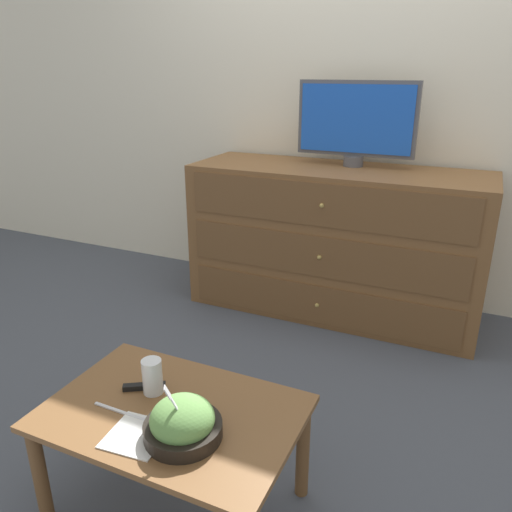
# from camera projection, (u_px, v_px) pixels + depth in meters

# --- Properties ---
(ground_plane) EXTENTS (12.00, 12.00, 0.00)m
(ground_plane) POSITION_uv_depth(u_px,v_px,m) (352.00, 290.00, 3.25)
(ground_plane) COLOR #474C56
(wall_back) EXTENTS (12.00, 0.05, 2.60)m
(wall_back) POSITION_uv_depth(u_px,v_px,m) (369.00, 78.00, 2.81)
(wall_back) COLOR silver
(wall_back) RESTS_ON ground_plane
(dresser) EXTENTS (1.63, 0.57, 0.84)m
(dresser) POSITION_uv_depth(u_px,v_px,m) (334.00, 241.00, 2.86)
(dresser) COLOR brown
(dresser) RESTS_ON ground_plane
(tv) EXTENTS (0.65, 0.11, 0.45)m
(tv) POSITION_uv_depth(u_px,v_px,m) (356.00, 121.00, 2.69)
(tv) COLOR #515156
(tv) RESTS_ON dresser
(coffee_table) EXTENTS (0.77, 0.51, 0.38)m
(coffee_table) POSITION_uv_depth(u_px,v_px,m) (173.00, 426.00, 1.53)
(coffee_table) COLOR brown
(coffee_table) RESTS_ON ground_plane
(takeout_bowl) EXTENTS (0.22, 0.22, 0.19)m
(takeout_bowl) POSITION_uv_depth(u_px,v_px,m) (182.00, 422.00, 1.39)
(takeout_bowl) COLOR black
(takeout_bowl) RESTS_ON coffee_table
(drink_cup) EXTENTS (0.06, 0.06, 0.12)m
(drink_cup) POSITION_uv_depth(u_px,v_px,m) (153.00, 378.00, 1.58)
(drink_cup) COLOR beige
(drink_cup) RESTS_ON coffee_table
(napkin) EXTENTS (0.18, 0.18, 0.00)m
(napkin) POSITION_uv_depth(u_px,v_px,m) (137.00, 435.00, 1.40)
(napkin) COLOR white
(napkin) RESTS_ON coffee_table
(knife) EXTENTS (0.19, 0.01, 0.01)m
(knife) POSITION_uv_depth(u_px,v_px,m) (120.00, 411.00, 1.50)
(knife) COLOR silver
(knife) RESTS_ON coffee_table
(remote_control) EXTENTS (0.13, 0.09, 0.02)m
(remote_control) POSITION_uv_depth(u_px,v_px,m) (144.00, 386.00, 1.61)
(remote_control) COLOR black
(remote_control) RESTS_ON coffee_table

